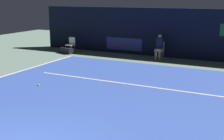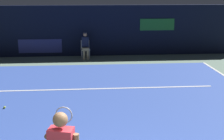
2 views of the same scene
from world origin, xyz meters
TOP-DOWN VIEW (x-y plane):
  - ground_plane at (0.00, 4.63)m, footprint 31.66×31.66m
  - court_surface at (0.00, 4.63)m, footprint 10.24×11.25m
  - line_service at (0.00, 6.59)m, footprint 7.99×0.10m
  - back_wall at (-0.00, 12.48)m, footprint 16.14×0.33m
  - line_judge_on_chair at (-0.51, 11.66)m, footprint 0.47×0.55m
  - tennis_ball at (-2.89, 4.93)m, footprint 0.07×0.07m

SIDE VIEW (x-z plane):
  - ground_plane at x=0.00m, z-range 0.00..0.00m
  - court_surface at x=0.00m, z-range 0.00..0.01m
  - line_service at x=0.00m, z-range 0.01..0.02m
  - tennis_ball at x=-2.89m, z-range 0.01..0.08m
  - line_judge_on_chair at x=-0.51m, z-range 0.03..1.35m
  - back_wall at x=0.00m, z-range 0.00..2.60m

